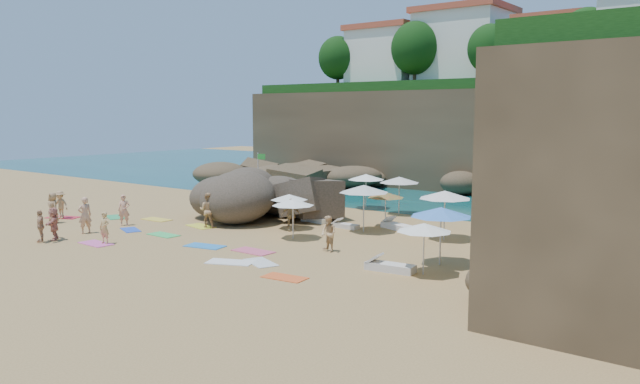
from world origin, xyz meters
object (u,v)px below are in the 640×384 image
Objects in this scene: parasol_0 at (366,177)px; person_stand_0 at (124,210)px; parasol_1 at (399,180)px; person_stand_6 at (85,215)px; rock_outcrop at (266,217)px; person_stand_2 at (289,198)px; person_stand_4 at (567,227)px; person_stand_5 at (260,191)px; parasol_2 at (364,189)px; person_stand_1 at (208,210)px; lounger_0 at (345,226)px; flag_pole at (259,170)px; person_stand_3 at (291,215)px.

person_stand_0 is (-7.30, -13.27, -1.21)m from parasol_0.
parasol_1 is (2.90, -0.71, 0.06)m from parasol_0.
parasol_0 is 1.25× the size of person_stand_6.
rock_outcrop is at bearing 171.28° from person_stand_6.
person_stand_2 is 17.11m from person_stand_4.
parasol_1 is 10.81m from person_stand_5.
parasol_2 is 1.37× the size of person_stand_6.
person_stand_0 is at bearing 1.71° from person_stand_1.
lounger_0 is at bearing -171.99° from person_stand_1.
flag_pole reaches higher than parasol_1.
person_stand_0 is (-10.21, -6.81, 0.74)m from lounger_0.
person_stand_1 is 1.01× the size of person_stand_6.
lounger_0 is 1.08× the size of person_stand_5.
person_stand_2 is at bearing 158.35° from lounger_0.
person_stand_3 is (-1.80, -2.45, 0.74)m from lounger_0.
parasol_2 is at bearing -57.60° from parasol_0.
person_stand_6 is at bearing -107.24° from person_stand_5.
person_stand_5 is at bearing 135.81° from rock_outcrop.
lounger_0 is (5.79, 0.02, 0.12)m from rock_outcrop.
person_stand_2 is 1.16× the size of person_stand_5.
lounger_0 is at bearing 148.40° from person_stand_6.
person_stand_4 reaches higher than person_stand_2.
person_stand_4 is (10.90, -3.20, -1.24)m from parasol_1.
parasol_0 is 7.98m from parasol_2.
parasol_2 is at bearing -23.26° from flag_pole.
lounger_0 is at bearing -148.78° from person_stand_2.
flag_pole is 8.25m from parasol_0.
person_stand_0 is (-10.19, -12.56, -1.27)m from parasol_1.
flag_pole reaches higher than parasol_0.
person_stand_1 is 7.00m from person_stand_2.
lounger_0 is 11.20m from person_stand_4.
person_stand_4 is (10.88, 2.55, 0.78)m from lounger_0.
person_stand_4 is at bearing -31.01° from person_stand_3.
parasol_1 is 11.43m from person_stand_4.
person_stand_1 is at bearing -150.77° from parasol_2.
lounger_0 is at bearing -24.59° from flag_pole.
parasol_1 is at bearing 3.16° from person_stand_0.
parasol_0 reaches higher than person_stand_0.
flag_pole is at bearing -160.62° from person_stand_6.
rock_outcrop is at bearing 153.15° from person_stand_2.
lounger_0 is at bearing 0.25° from rock_outcrop.
parasol_0 reaches higher than rock_outcrop.
person_stand_2 is at bearing 19.20° from person_stand_0.
flag_pole reaches higher than parasol_2.
person_stand_6 reaches higher than person_stand_0.
parasol_1 is (11.02, 0.70, -0.04)m from flag_pole.
rock_outcrop is at bearing -178.92° from lounger_0.
person_stand_4 is at bearing -16.35° from parasol_1.
person_stand_2 is (-6.23, 2.58, 0.72)m from lounger_0.
person_stand_0 is (0.83, -11.86, -1.31)m from flag_pole.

